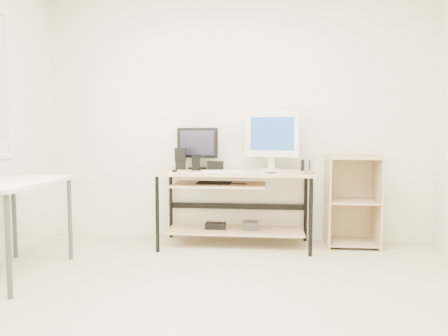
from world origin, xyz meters
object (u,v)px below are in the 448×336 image
Objects in this scene: black_monitor at (197,145)px; audio_controller at (196,162)px; shelf_unit at (351,200)px; side_table at (10,191)px; white_imac at (272,136)px; desk at (232,192)px.

black_monitor reaches higher than audio_controller.
shelf_unit is 2.02× the size of black_monitor.
white_imac reaches higher than side_table.
white_imac is (0.38, 0.19, 0.56)m from desk.
side_table is 1.11× the size of shelf_unit.
shelf_unit is at bearing 23.33° from side_table.
black_monitor is 0.75× the size of white_imac.
black_monitor is at bearing 44.34° from side_table.
desk is at bearing -141.15° from white_imac.
black_monitor is at bearing 179.12° from shelf_unit.
white_imac is 3.67× the size of audio_controller.
desk is at bearing -1.22° from audio_controller.
side_table is at bearing -135.52° from white_imac.
black_monitor is (-1.56, 0.02, 0.54)m from shelf_unit.
white_imac is (2.04, 1.25, 0.42)m from side_table.
side_table is at bearing -147.35° from desk.
desk is at bearing 32.65° from side_table.
audio_controller is (1.29, 1.06, 0.16)m from side_table.
desk is 3.36× the size of black_monitor.
shelf_unit is 1.65m from black_monitor.
side_table is 1.68m from audio_controller.
desk is 0.62m from black_monitor.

